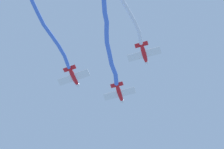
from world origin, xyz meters
The scene contains 5 objects.
airplane_lead centered at (5.30, -1.88, 77.61)m, with size 5.50×7.19×1.78m.
smoke_trail_lead centered at (18.49, 3.86, 76.89)m, with size 22.02×11.55×2.35m.
airplane_left_wing centered at (14.00, -7.89, 77.61)m, with size 5.47×7.20×1.78m.
smoke_trail_left_wing centered at (24.23, -6.18, 77.93)m, with size 16.27×3.11×1.42m.
airplane_right_wing centered at (10.37, 7.41, 77.91)m, with size 5.50×7.19×1.78m.
Camera 1 is at (43.45, 21.04, 3.03)m, focal length 64.05 mm.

